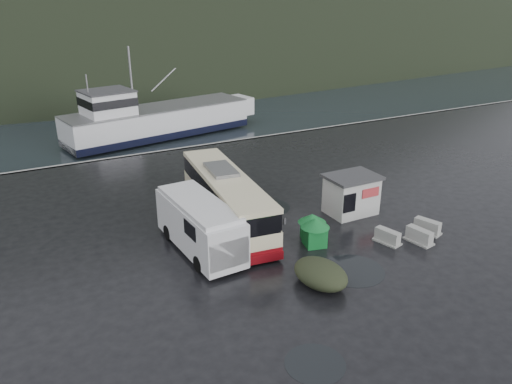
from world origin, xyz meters
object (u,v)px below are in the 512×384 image
coach_bus (227,222)px  jersey_barrier_c (426,232)px  ticket_kiosk (350,213)px  jersey_barrier_a (387,242)px  fishing_trawler (159,123)px  white_van (201,249)px  waste_bin_left (314,245)px  dome_tent (320,284)px  waste_bin_right (311,240)px  jersey_barrier_b (418,242)px

coach_bus → jersey_barrier_c: 11.56m
ticket_kiosk → jersey_barrier_a: bearing=-99.0°
jersey_barrier_a → fishing_trawler: bearing=95.3°
white_van → coach_bus: bearing=39.6°
waste_bin_left → dome_tent: (-1.96, -3.39, 0.00)m
waste_bin_left → waste_bin_right: bearing=71.4°
jersey_barrier_a → fishing_trawler: 31.73m
dome_tent → ticket_kiosk: (6.31, 5.91, 0.00)m
ticket_kiosk → fishing_trawler: bearing=97.4°
coach_bus → ticket_kiosk: bearing=-11.5°
coach_bus → fishing_trawler: bearing=87.9°
waste_bin_left → jersey_barrier_a: waste_bin_left is taller
fishing_trawler → coach_bus: bearing=-109.0°
coach_bus → dome_tent: bearing=-76.7°
coach_bus → waste_bin_left: (2.97, -4.87, 0.00)m
waste_bin_left → jersey_barrier_b: (5.27, -2.37, 0.00)m
coach_bus → fishing_trawler: 25.39m
coach_bus → white_van: (-2.67, -2.47, 0.00)m
dome_tent → fishing_trawler: bearing=85.3°
white_van → jersey_barrier_a: 10.17m
ticket_kiosk → fishing_trawler: size_ratio=0.14×
waste_bin_right → dome_tent: 4.52m
white_van → ticket_kiosk: (10.00, 0.12, 0.00)m
coach_bus → ticket_kiosk: 7.69m
dome_tent → jersey_barrier_a: (5.66, 1.78, 0.00)m
ticket_kiosk → fishing_trawler: (-3.59, 27.47, 0.00)m
waste_bin_left → fishing_trawler: bearing=88.5°
jersey_barrier_c → fishing_trawler: 32.23m
waste_bin_left → waste_bin_right: 0.62m
waste_bin_left → dome_tent: waste_bin_left is taller
waste_bin_right → fishing_trawler: fishing_trawler is taller
coach_bus → jersey_barrier_b: size_ratio=7.07×
white_van → jersey_barrier_a: size_ratio=4.54×
ticket_kiosk → jersey_barrier_c: ticket_kiosk is taller
jersey_barrier_b → jersey_barrier_c: bearing=27.5°
jersey_barrier_c → jersey_barrier_b: bearing=-152.5°
waste_bin_right → jersey_barrier_c: size_ratio=1.01×
waste_bin_right → ticket_kiosk: (4.16, 1.93, 0.00)m
jersey_barrier_b → waste_bin_right: bearing=149.7°
fishing_trawler → white_van: bearing=-113.6°
white_van → waste_bin_left: 6.13m
coach_bus → fishing_trawler: (3.74, 25.12, 0.00)m
coach_bus → jersey_barrier_a: size_ratio=7.48×
dome_tent → jersey_barrier_c: size_ratio=1.89×
dome_tent → waste_bin_right: bearing=61.6°
white_van → dome_tent: (3.68, -5.79, 0.00)m
waste_bin_right → fishing_trawler: size_ratio=0.07×
white_van → jersey_barrier_b: (10.91, -4.77, 0.00)m
dome_tent → jersey_barrier_c: dome_tent is taller
coach_bus → waste_bin_left: 5.70m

